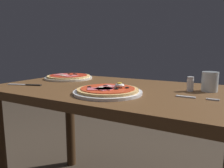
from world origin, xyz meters
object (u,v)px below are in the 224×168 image
(dining_table, at_px, (114,111))
(salt_shaker, at_px, (190,84))
(pizza_foreground, at_px, (108,91))
(knife, at_px, (27,85))
(fork, at_px, (193,98))
(pizza_across_left, at_px, (69,77))
(water_glass_near, at_px, (210,83))

(dining_table, relative_size, salt_shaker, 18.26)
(dining_table, xyz_separation_m, pizza_foreground, (0.05, -0.15, 0.13))
(dining_table, height_order, salt_shaker, salt_shaker)
(dining_table, height_order, knife, knife)
(fork, xyz_separation_m, salt_shaker, (-0.03, 0.14, 0.03))
(pizza_foreground, bearing_deg, dining_table, 108.54)
(salt_shaker, bearing_deg, fork, -76.59)
(pizza_across_left, distance_m, knife, 0.31)
(knife, height_order, salt_shaker, salt_shaker)
(pizza_across_left, height_order, knife, pizza_across_left)
(fork, relative_size, knife, 0.82)
(pizza_foreground, bearing_deg, water_glass_near, 35.30)
(pizza_across_left, bearing_deg, knife, -93.91)
(pizza_foreground, relative_size, knife, 1.56)
(knife, bearing_deg, pizza_foreground, 2.86)
(dining_table, distance_m, knife, 0.49)
(fork, bearing_deg, water_glass_near, 76.58)
(fork, distance_m, knife, 0.83)
(dining_table, height_order, fork, fork)
(pizza_foreground, bearing_deg, fork, 14.45)
(dining_table, distance_m, water_glass_near, 0.48)
(knife, bearing_deg, salt_shaker, 17.75)
(dining_table, bearing_deg, pizza_foreground, -71.46)
(pizza_foreground, relative_size, salt_shaker, 4.47)
(dining_table, xyz_separation_m, pizza_across_left, (-0.42, 0.14, 0.13))
(pizza_across_left, xyz_separation_m, knife, (-0.02, -0.31, -0.01))
(knife, xyz_separation_m, salt_shaker, (0.79, 0.25, 0.03))
(pizza_across_left, xyz_separation_m, water_glass_near, (0.85, -0.02, 0.03))
(water_glass_near, xyz_separation_m, fork, (-0.04, -0.18, -0.04))
(water_glass_near, distance_m, fork, 0.19)
(knife, bearing_deg, water_glass_near, 18.66)
(pizza_across_left, distance_m, fork, 0.83)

